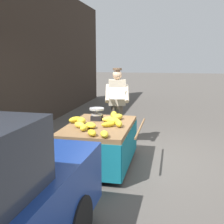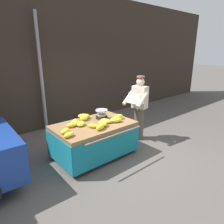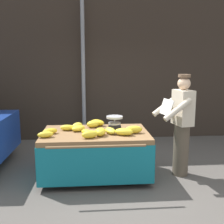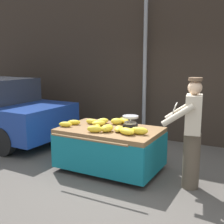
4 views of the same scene
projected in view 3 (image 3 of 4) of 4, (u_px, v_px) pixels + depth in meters
name	position (u px, v px, depth m)	size (l,w,h in m)	color
ground_plane	(129.00, 187.00, 4.21)	(60.00, 60.00, 0.00)	#514C47
back_wall	(113.00, 57.00, 6.72)	(16.00, 0.24, 4.07)	#332821
street_pole	(83.00, 73.00, 6.42)	(0.09, 0.09, 3.33)	gray
banana_cart	(95.00, 144.00, 4.51)	(1.76, 1.32, 0.77)	olive
weighing_scale	(115.00, 123.00, 4.62)	(0.28, 0.28, 0.23)	black
banana_bunch_0	(124.00, 132.00, 4.26)	(0.17, 0.29, 0.11)	yellow
banana_bunch_1	(97.00, 123.00, 4.92)	(0.15, 0.29, 0.11)	gold
banana_bunch_2	(100.00, 132.00, 4.24)	(0.16, 0.25, 0.12)	yellow
banana_bunch_3	(77.00, 126.00, 4.71)	(0.13, 0.23, 0.10)	yellow
banana_bunch_4	(93.00, 124.00, 4.79)	(0.16, 0.22, 0.12)	yellow
banana_bunch_5	(86.00, 132.00, 4.27)	(0.11, 0.24, 0.09)	gold
banana_bunch_6	(134.00, 130.00, 4.38)	(0.13, 0.30, 0.12)	yellow
banana_bunch_7	(67.00, 128.00, 4.57)	(0.12, 0.22, 0.10)	yellow
banana_bunch_8	(50.00, 131.00, 4.35)	(0.13, 0.24, 0.09)	gold
banana_bunch_9	(78.00, 128.00, 4.53)	(0.16, 0.25, 0.10)	yellow
banana_bunch_10	(90.00, 134.00, 4.10)	(0.12, 0.26, 0.12)	yellow
banana_bunch_11	(46.00, 134.00, 4.14)	(0.12, 0.24, 0.10)	yellow
banana_bunch_12	(110.00, 131.00, 4.37)	(0.14, 0.27, 0.10)	yellow
vendor_person	(181.00, 125.00, 4.53)	(0.64, 0.59, 1.71)	brown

